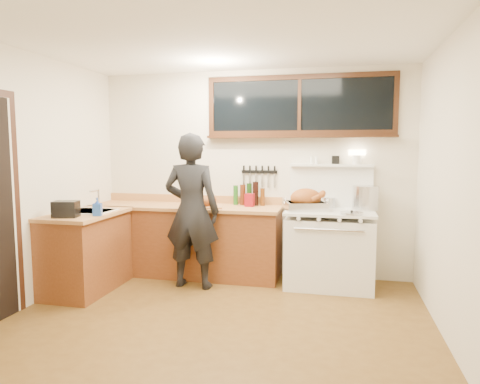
% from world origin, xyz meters
% --- Properties ---
extents(ground_plane, '(4.00, 3.50, 0.02)m').
position_xyz_m(ground_plane, '(0.00, 0.00, -0.01)').
color(ground_plane, brown).
extents(room_shell, '(4.10, 3.60, 2.65)m').
position_xyz_m(room_shell, '(0.00, 0.00, 1.65)').
color(room_shell, beige).
rests_on(room_shell, ground).
extents(counter_back, '(2.44, 0.64, 1.00)m').
position_xyz_m(counter_back, '(-0.80, 1.45, 0.45)').
color(counter_back, brown).
rests_on(counter_back, ground).
extents(counter_left, '(0.64, 1.09, 0.90)m').
position_xyz_m(counter_left, '(-1.70, 0.62, 0.45)').
color(counter_left, brown).
rests_on(counter_left, ground).
extents(sink_unit, '(0.50, 0.45, 0.37)m').
position_xyz_m(sink_unit, '(-1.68, 0.70, 0.85)').
color(sink_unit, white).
rests_on(sink_unit, counter_left).
extents(vintage_stove, '(1.02, 0.74, 1.60)m').
position_xyz_m(vintage_stove, '(1.00, 1.41, 0.47)').
color(vintage_stove, white).
rests_on(vintage_stove, ground).
extents(back_window, '(2.32, 0.13, 0.77)m').
position_xyz_m(back_window, '(0.60, 1.72, 2.06)').
color(back_window, black).
rests_on(back_window, room_shell).
extents(knife_strip, '(0.46, 0.03, 0.28)m').
position_xyz_m(knife_strip, '(0.10, 1.73, 1.31)').
color(knife_strip, black).
rests_on(knife_strip, room_shell).
extents(man, '(0.66, 0.44, 1.80)m').
position_xyz_m(man, '(-0.56, 1.00, 0.90)').
color(man, black).
rests_on(man, ground).
extents(soap_bottle, '(0.11, 0.11, 0.20)m').
position_xyz_m(soap_bottle, '(-1.43, 0.44, 1.00)').
color(soap_bottle, blue).
rests_on(soap_bottle, counter_left).
extents(toaster, '(0.28, 0.23, 0.17)m').
position_xyz_m(toaster, '(-1.70, 0.28, 0.99)').
color(toaster, black).
rests_on(toaster, counter_left).
extents(cutting_board, '(0.50, 0.42, 0.14)m').
position_xyz_m(cutting_board, '(-0.50, 1.31, 0.95)').
color(cutting_board, '#BB804A').
rests_on(cutting_board, counter_back).
extents(roast_turkey, '(0.55, 0.47, 0.26)m').
position_xyz_m(roast_turkey, '(0.73, 1.36, 1.00)').
color(roast_turkey, silver).
rests_on(roast_turkey, vintage_stove).
extents(stockpot, '(0.36, 0.36, 0.28)m').
position_xyz_m(stockpot, '(1.41, 1.56, 1.04)').
color(stockpot, silver).
rests_on(stockpot, vintage_stove).
extents(saucepan, '(0.17, 0.28, 0.12)m').
position_xyz_m(saucepan, '(0.98, 1.67, 0.96)').
color(saucepan, silver).
rests_on(saucepan, vintage_stove).
extents(pot_lid, '(0.26, 0.26, 0.04)m').
position_xyz_m(pot_lid, '(1.24, 1.17, 0.91)').
color(pot_lid, silver).
rests_on(pot_lid, vintage_stove).
extents(coffee_tin, '(0.12, 0.10, 0.16)m').
position_xyz_m(coffee_tin, '(0.02, 1.51, 0.98)').
color(coffee_tin, maroon).
rests_on(coffee_tin, counter_back).
extents(pitcher, '(0.11, 0.11, 0.16)m').
position_xyz_m(pitcher, '(-0.08, 1.68, 0.98)').
color(pitcher, white).
rests_on(pitcher, counter_back).
extents(bottle_cluster, '(0.41, 0.07, 0.30)m').
position_xyz_m(bottle_cluster, '(-0.01, 1.63, 1.03)').
color(bottle_cluster, black).
rests_on(bottle_cluster, counter_back).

